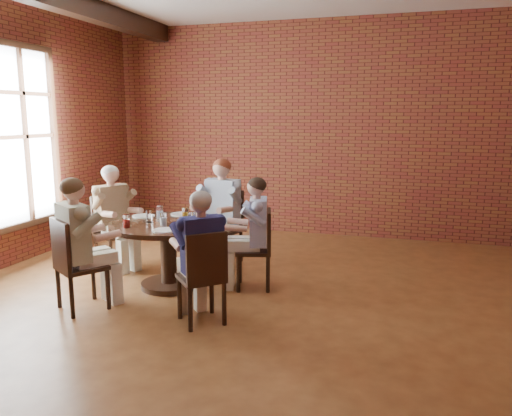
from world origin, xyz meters
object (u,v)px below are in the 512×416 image
(diner_b, at_px, (221,212))
(chair_a, at_px, (260,246))
(dining_table, at_px, (168,242))
(chair_c, at_px, (111,228))
(diner_d, at_px, (80,245))
(diner_c, at_px, (114,217))
(chair_d, at_px, (73,261))
(diner_a, at_px, (253,234))
(diner_e, at_px, (201,258))
(smartphone, at_px, (206,228))
(chair_b, at_px, (224,223))
(chair_e, at_px, (204,274))

(diner_b, bearing_deg, chair_a, -33.51)
(dining_table, xyz_separation_m, chair_c, (-1.07, 0.52, -0.03))
(chair_a, bearing_deg, diner_d, -69.70)
(diner_c, xyz_separation_m, chair_d, (0.41, -1.39, -0.14))
(chair_a, relative_size, diner_a, 0.71)
(diner_e, height_order, smartphone, diner_e)
(diner_b, xyz_separation_m, diner_e, (0.51, -1.86, -0.06))
(chair_c, xyz_separation_m, diner_d, (0.53, -1.35, 0.16))
(chair_b, height_order, diner_d, diner_d)
(chair_d, xyz_separation_m, chair_e, (1.37, 0.05, -0.02))
(diner_b, height_order, diner_c, diner_b)
(dining_table, height_order, chair_b, chair_b)
(chair_a, bearing_deg, diner_e, -29.09)
(diner_b, relative_size, chair_e, 1.53)
(diner_d, xyz_separation_m, chair_e, (1.32, -0.02, -0.17))
(chair_c, relative_size, chair_d, 0.99)
(diner_a, bearing_deg, diner_b, -154.78)
(diner_a, bearing_deg, chair_e, -22.64)
(diner_a, bearing_deg, chair_c, -113.31)
(chair_b, height_order, diner_b, diner_b)
(chair_d, bearing_deg, chair_b, -79.13)
(chair_a, bearing_deg, chair_e, -26.04)
(chair_b, distance_m, diner_c, 1.41)
(chair_a, xyz_separation_m, diner_a, (-0.07, -0.02, 0.14))
(diner_d, relative_size, diner_e, 1.06)
(diner_c, height_order, chair_d, diner_c)
(chair_b, height_order, chair_e, chair_b)
(chair_a, relative_size, diner_e, 0.71)
(diner_b, distance_m, smartphone, 1.24)
(diner_c, bearing_deg, chair_b, -35.79)
(diner_b, distance_m, diner_d, 2.04)
(diner_a, height_order, diner_b, diner_b)
(chair_a, xyz_separation_m, diner_b, (-0.77, 0.78, 0.20))
(chair_a, bearing_deg, chair_b, -155.04)
(chair_c, relative_size, chair_e, 1.03)
(chair_e, bearing_deg, diner_d, -43.52)
(chair_a, height_order, chair_e, same)
(diner_e, bearing_deg, smartphone, -114.23)
(chair_c, bearing_deg, chair_b, -38.40)
(diner_a, distance_m, smartphone, 0.59)
(chair_d, bearing_deg, chair_e, -145.12)
(dining_table, bearing_deg, diner_b, 78.07)
(diner_e, bearing_deg, chair_e, 90.00)
(chair_c, bearing_deg, diner_a, -71.44)
(diner_d, bearing_deg, diner_e, -145.71)
(diner_a, xyz_separation_m, chair_d, (-1.50, -1.16, -0.12))
(diner_b, relative_size, chair_d, 1.47)
(diner_c, xyz_separation_m, smartphone, (1.51, -0.63, 0.10))
(diner_b, height_order, diner_e, diner_b)
(chair_d, bearing_deg, diner_a, -109.43)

